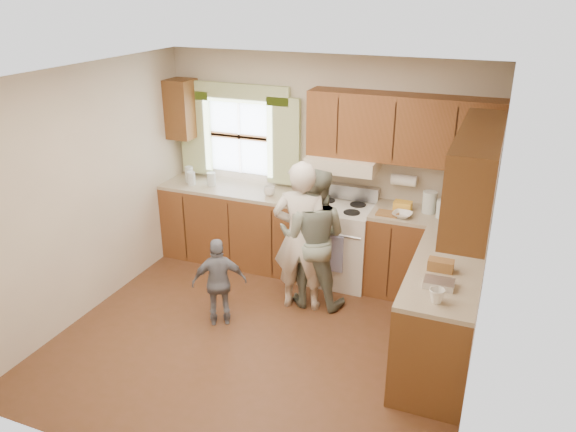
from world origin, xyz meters
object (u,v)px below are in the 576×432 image
at_px(stove, 338,242).
at_px(woman_right, 313,238).
at_px(child, 219,282).
at_px(woman_left, 301,237).

height_order(stove, woman_right, woman_right).
distance_m(stove, child, 1.56).
xyz_separation_m(stove, woman_right, (-0.10, -0.61, 0.29)).
distance_m(woman_left, child, 0.94).
bearing_deg(child, woman_left, -164.98).
relative_size(woman_left, child, 1.74).
xyz_separation_m(woman_left, woman_right, (0.08, 0.11, -0.05)).
height_order(stove, child, stove).
distance_m(woman_right, child, 1.06).
distance_m(stove, woman_right, 0.68).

